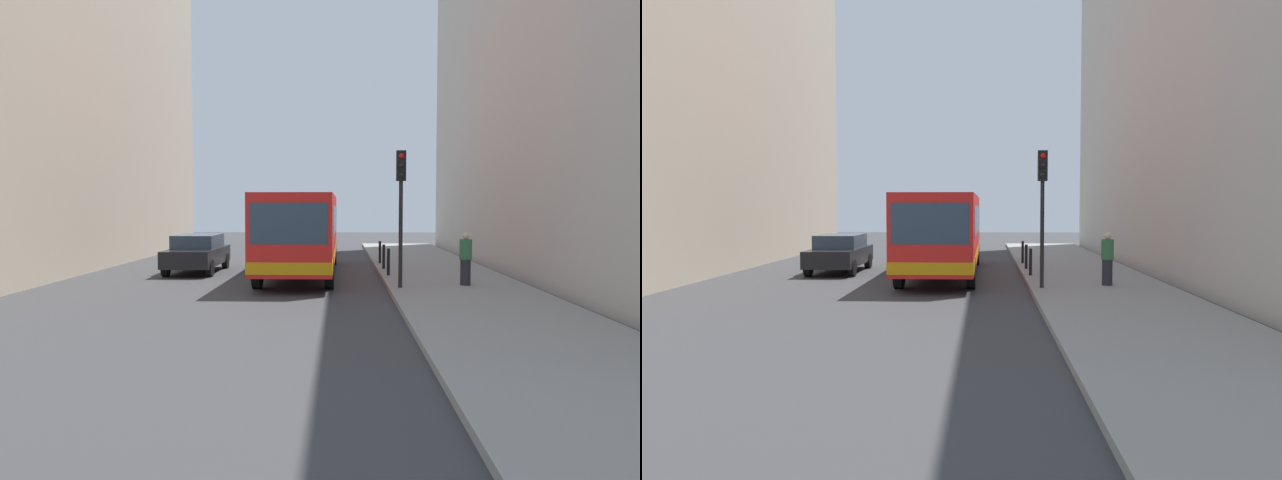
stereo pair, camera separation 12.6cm
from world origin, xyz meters
TOP-DOWN VIEW (x-y plane):
  - ground_plane at (0.00, 0.00)m, footprint 80.00×80.00m
  - sidewalk at (5.40, 0.00)m, footprint 4.40×40.00m
  - building_left at (-11.50, 4.00)m, footprint 7.00×32.00m
  - building_right at (11.50, 4.00)m, footprint 7.00×32.00m
  - bus at (0.29, 3.21)m, footprint 2.58×11.03m
  - car_beside_bus at (-3.88, 3.87)m, footprint 1.86×4.40m
  - car_behind_bus at (0.24, 13.83)m, footprint 2.13×4.52m
  - traffic_light at (3.55, -1.49)m, footprint 0.28×0.33m
  - bollard_near at (3.45, 1.72)m, footprint 0.11×0.11m
  - bollard_mid at (3.45, 3.98)m, footprint 0.11×0.11m
  - bollard_far at (3.45, 6.25)m, footprint 0.11×0.11m
  - pedestrian_near_signal at (5.62, -0.87)m, footprint 0.38×0.38m

SIDE VIEW (x-z plane):
  - ground_plane at x=0.00m, z-range 0.00..0.00m
  - sidewalk at x=5.40m, z-range 0.00..0.15m
  - bollard_near at x=3.45m, z-range 0.15..1.10m
  - bollard_mid at x=3.45m, z-range 0.15..1.10m
  - bollard_far at x=3.45m, z-range 0.15..1.10m
  - car_beside_bus at x=-3.88m, z-range 0.04..1.52m
  - car_behind_bus at x=0.24m, z-range 0.04..1.52m
  - pedestrian_near_signal at x=5.62m, z-range 0.15..1.79m
  - bus at x=0.29m, z-range 0.23..3.23m
  - traffic_light at x=3.55m, z-range 0.96..5.06m
  - building_right at x=11.50m, z-range 0.00..16.12m
  - building_left at x=-11.50m, z-range 0.00..17.62m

